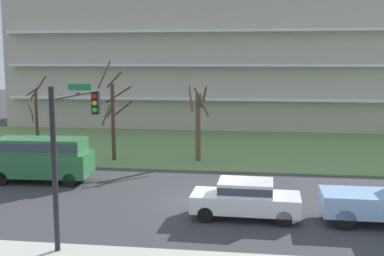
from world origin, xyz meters
TOP-DOWN VIEW (x-y plane):
  - ground at (0.00, 0.00)m, footprint 160.00×160.00m
  - grass_lawn_strip at (0.00, 14.00)m, footprint 80.00×16.00m
  - apartment_building at (0.00, 28.00)m, footprint 44.19×12.96m
  - tree_far_left at (-12.29, 8.02)m, footprint 1.16×1.26m
  - tree_left at (-7.25, 8.28)m, footprint 2.09×1.68m
  - tree_center at (-1.82, 8.63)m, footprint 1.44×1.39m
  - van_green_near_left at (-9.45, 2.50)m, footprint 5.28×2.21m
  - sedan_white_center_right at (1.43, -2.00)m, footprint 4.45×1.92m
  - traffic_signal_mast at (-4.67, -5.00)m, footprint 0.90×4.58m

SIDE VIEW (x-z plane):
  - ground at x=0.00m, z-range 0.00..0.00m
  - grass_lawn_strip at x=0.00m, z-range 0.00..0.08m
  - sedan_white_center_right at x=1.43m, z-range 0.09..1.66m
  - van_green_near_left at x=-9.45m, z-range 0.22..2.58m
  - tree_far_left at x=-12.29m, z-range -0.18..5.27m
  - tree_center at x=-1.82m, z-range 0.17..5.02m
  - tree_left at x=-7.25m, z-range -0.22..6.16m
  - traffic_signal_mast at x=-4.67m, z-range 1.02..6.62m
  - apartment_building at x=0.00m, z-range 0.00..12.04m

